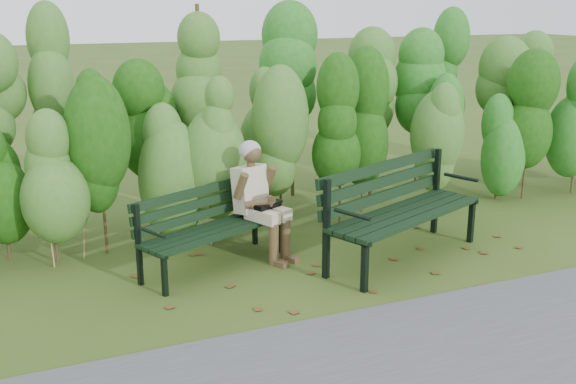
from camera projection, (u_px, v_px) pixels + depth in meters
name	position (u px, v px, depth m)	size (l,w,h in m)	color
ground	(302.00, 274.00, 6.63)	(80.00, 80.00, 0.00)	#374C18
hedge_band	(238.00, 119.00, 7.93)	(11.04, 1.67, 2.42)	#47381E
leaf_litter	(301.00, 281.00, 6.45)	(5.69, 2.10, 0.01)	brown
bench_left	(208.00, 222.00, 6.72)	(1.66, 1.12, 0.79)	black
bench_right	(397.00, 203.00, 6.94)	(2.07, 1.34, 0.99)	black
seated_woman	(259.00, 193.00, 6.95)	(0.60, 0.78, 1.22)	#C0A694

